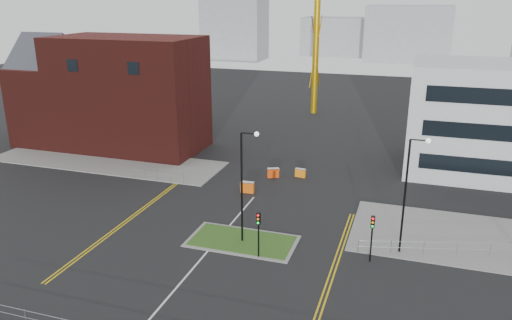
# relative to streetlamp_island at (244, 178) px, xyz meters

# --- Properties ---
(ground) EXTENTS (200.00, 200.00, 0.00)m
(ground) POSITION_rel_streetlamp_island_xyz_m (-2.22, -8.00, -5.41)
(ground) COLOR black
(ground) RESTS_ON ground
(pavement_left) EXTENTS (28.00, 8.00, 0.12)m
(pavement_left) POSITION_rel_streetlamp_island_xyz_m (-22.22, 14.00, -5.35)
(pavement_left) COLOR slate
(pavement_left) RESTS_ON ground
(pavement_right) EXTENTS (24.00, 10.00, 0.12)m
(pavement_right) POSITION_rel_streetlamp_island_xyz_m (19.78, 6.00, -5.35)
(pavement_right) COLOR slate
(pavement_right) RESTS_ON ground
(island_kerb) EXTENTS (8.60, 4.60, 0.08)m
(island_kerb) POSITION_rel_streetlamp_island_xyz_m (-0.22, 0.00, -5.37)
(island_kerb) COLOR slate
(island_kerb) RESTS_ON ground
(grass_island) EXTENTS (8.00, 4.00, 0.12)m
(grass_island) POSITION_rel_streetlamp_island_xyz_m (-0.22, 0.00, -5.35)
(grass_island) COLOR #2B4F1A
(grass_island) RESTS_ON ground
(brick_building) EXTENTS (24.20, 10.07, 14.24)m
(brick_building) POSITION_rel_streetlamp_island_xyz_m (-25.19, 20.00, 1.44)
(brick_building) COLOR #431410
(brick_building) RESTS_ON ground
(streetlamp_island) EXTENTS (1.46, 0.36, 9.18)m
(streetlamp_island) POSITION_rel_streetlamp_island_xyz_m (0.00, 0.00, 0.00)
(streetlamp_island) COLOR black
(streetlamp_island) RESTS_ON ground
(streetlamp_right_near) EXTENTS (1.46, 0.36, 9.18)m
(streetlamp_right_near) POSITION_rel_streetlamp_island_xyz_m (12.00, 2.00, 0.00)
(streetlamp_right_near) COLOR black
(streetlamp_right_near) RESTS_ON ground
(traffic_light_island) EXTENTS (0.28, 0.33, 3.65)m
(traffic_light_island) POSITION_rel_streetlamp_island_xyz_m (1.78, -2.02, -2.85)
(traffic_light_island) COLOR black
(traffic_light_island) RESTS_ON ground
(traffic_light_right) EXTENTS (0.28, 0.33, 3.65)m
(traffic_light_right) POSITION_rel_streetlamp_island_xyz_m (9.78, -0.02, -2.85)
(traffic_light_right) COLOR black
(traffic_light_right) RESTS_ON ground
(railing_left) EXTENTS (6.05, 0.05, 1.10)m
(railing_left) POSITION_rel_streetlamp_island_xyz_m (-13.22, 10.00, -4.67)
(railing_left) COLOR gray
(railing_left) RESTS_ON ground
(railing_right) EXTENTS (19.05, 5.05, 1.10)m
(railing_right) POSITION_rel_streetlamp_island_xyz_m (18.28, 3.50, -4.63)
(railing_right) COLOR gray
(railing_right) RESTS_ON ground
(centre_line) EXTENTS (0.15, 30.00, 0.01)m
(centre_line) POSITION_rel_streetlamp_island_xyz_m (-2.22, -6.00, -5.41)
(centre_line) COLOR silver
(centre_line) RESTS_ON ground
(yellow_left_a) EXTENTS (0.12, 24.00, 0.01)m
(yellow_left_a) POSITION_rel_streetlamp_island_xyz_m (-11.22, 2.00, -5.41)
(yellow_left_a) COLOR gold
(yellow_left_a) RESTS_ON ground
(yellow_left_b) EXTENTS (0.12, 24.00, 0.01)m
(yellow_left_b) POSITION_rel_streetlamp_island_xyz_m (-10.92, 2.00, -5.41)
(yellow_left_b) COLOR gold
(yellow_left_b) RESTS_ON ground
(yellow_right_a) EXTENTS (0.12, 20.00, 0.01)m
(yellow_right_a) POSITION_rel_streetlamp_island_xyz_m (7.28, -2.00, -5.41)
(yellow_right_a) COLOR gold
(yellow_right_a) RESTS_ON ground
(yellow_right_b) EXTENTS (0.12, 20.00, 0.01)m
(yellow_right_b) POSITION_rel_streetlamp_island_xyz_m (7.58, -2.00, -5.41)
(yellow_right_b) COLOR gold
(yellow_right_b) RESTS_ON ground
(skyline_a) EXTENTS (18.00, 12.00, 22.00)m
(skyline_a) POSITION_rel_streetlamp_island_xyz_m (-42.22, 112.00, 5.59)
(skyline_a) COLOR gray
(skyline_a) RESTS_ON ground
(skyline_b) EXTENTS (24.00, 12.00, 16.00)m
(skyline_b) POSITION_rel_streetlamp_island_xyz_m (7.78, 122.00, 2.59)
(skyline_b) COLOR gray
(skyline_b) RESTS_ON ground
(skyline_d) EXTENTS (30.00, 12.00, 12.00)m
(skyline_d) POSITION_rel_streetlamp_island_xyz_m (-10.22, 132.00, 0.59)
(skyline_d) COLOR gray
(skyline_d) RESTS_ON ground
(barrier_left) EXTENTS (1.37, 0.54, 1.13)m
(barrier_left) POSITION_rel_streetlamp_island_xyz_m (-3.22, 10.00, -4.80)
(barrier_left) COLOR #EC5A0D
(barrier_left) RESTS_ON ground
(barrier_mid) EXTENTS (1.16, 0.50, 0.95)m
(barrier_mid) POSITION_rel_streetlamp_island_xyz_m (0.78, 16.00, -4.90)
(barrier_mid) COLOR orange
(barrier_mid) RESTS_ON ground
(barrier_right) EXTENTS (1.32, 0.91, 1.06)m
(barrier_right) POSITION_rel_streetlamp_island_xyz_m (-1.98, 14.96, -4.84)
(barrier_right) COLOR #E1440C
(barrier_right) RESTS_ON ground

